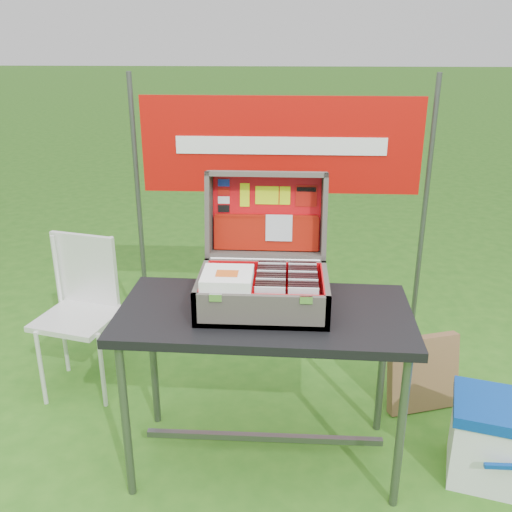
# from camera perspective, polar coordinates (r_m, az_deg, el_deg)

# --- Properties ---
(ground) EXTENTS (80.00, 80.00, 0.00)m
(ground) POSITION_cam_1_polar(r_m,az_deg,el_deg) (2.87, 1.63, -19.83)
(ground) COLOR #2B6518
(ground) RESTS_ON ground
(table) EXTENTS (1.27, 0.66, 0.78)m
(table) POSITION_cam_1_polar(r_m,az_deg,el_deg) (2.65, 0.82, -13.05)
(table) COLOR black
(table) RESTS_ON ground
(table_top) EXTENTS (1.27, 0.66, 0.04)m
(table_top) POSITION_cam_1_polar(r_m,az_deg,el_deg) (2.46, 0.87, -5.84)
(table_top) COLOR black
(table_top) RESTS_ON ground
(table_leg_fl) EXTENTS (0.04, 0.04, 0.74)m
(table_leg_fl) POSITION_cam_1_polar(r_m,az_deg,el_deg) (2.54, -12.89, -15.90)
(table_leg_fl) COLOR #59595B
(table_leg_fl) RESTS_ON ground
(table_leg_fr) EXTENTS (0.04, 0.04, 0.74)m
(table_leg_fr) POSITION_cam_1_polar(r_m,az_deg,el_deg) (2.50, 14.26, -16.74)
(table_leg_fr) COLOR #59595B
(table_leg_fr) RESTS_ON ground
(table_leg_bl) EXTENTS (0.04, 0.04, 0.74)m
(table_leg_bl) POSITION_cam_1_polar(r_m,az_deg,el_deg) (2.94, -10.23, -10.05)
(table_leg_bl) COLOR #59595B
(table_leg_bl) RESTS_ON ground
(table_leg_br) EXTENTS (0.04, 0.04, 0.74)m
(table_leg_br) POSITION_cam_1_polar(r_m,az_deg,el_deg) (2.91, 12.50, -10.65)
(table_leg_br) COLOR #59595B
(table_leg_br) RESTS_ON ground
(table_brace) EXTENTS (1.11, 0.03, 0.03)m
(table_brace) POSITION_cam_1_polar(r_m,az_deg,el_deg) (2.81, 0.79, -17.66)
(table_brace) COLOR #59595B
(table_brace) RESTS_ON ground
(suitcase) EXTENTS (0.55, 0.55, 0.52)m
(suitcase) POSITION_cam_1_polar(r_m,az_deg,el_deg) (2.42, 0.79, 0.95)
(suitcase) COLOR #5D554C
(suitcase) RESTS_ON table
(suitcase_base_bottom) EXTENTS (0.55, 0.39, 0.02)m
(suitcase_base_bottom) POSITION_cam_1_polar(r_m,az_deg,el_deg) (2.46, 0.69, -5.01)
(suitcase_base_bottom) COLOR #5D554C
(suitcase_base_bottom) RESTS_ON table_top
(suitcase_base_wall_front) EXTENTS (0.55, 0.02, 0.15)m
(suitcase_base_wall_front) POSITION_cam_1_polar(r_m,az_deg,el_deg) (2.26, 0.47, -5.64)
(suitcase_base_wall_front) COLOR #5D554C
(suitcase_base_wall_front) RESTS_ON table_top
(suitcase_base_wall_back) EXTENTS (0.55, 0.02, 0.15)m
(suitcase_base_wall_back) POSITION_cam_1_polar(r_m,az_deg,el_deg) (2.60, 0.89, -1.97)
(suitcase_base_wall_back) COLOR #5D554C
(suitcase_base_wall_back) RESTS_ON table_top
(suitcase_base_wall_left) EXTENTS (0.02, 0.39, 0.15)m
(suitcase_base_wall_left) POSITION_cam_1_polar(r_m,az_deg,el_deg) (2.46, -5.49, -3.51)
(suitcase_base_wall_left) COLOR #5D554C
(suitcase_base_wall_left) RESTS_ON table_top
(suitcase_base_wall_right) EXTENTS (0.02, 0.39, 0.15)m
(suitcase_base_wall_right) POSITION_cam_1_polar(r_m,az_deg,el_deg) (2.44, 6.95, -3.81)
(suitcase_base_wall_right) COLOR #5D554C
(suitcase_base_wall_right) RESTS_ON table_top
(suitcase_liner_floor) EXTENTS (0.51, 0.35, 0.01)m
(suitcase_liner_floor) POSITION_cam_1_polar(r_m,az_deg,el_deg) (2.45, 0.69, -4.72)
(suitcase_liner_floor) COLOR red
(suitcase_liner_floor) RESTS_ON suitcase_base_bottom
(suitcase_latch_left) EXTENTS (0.05, 0.01, 0.03)m
(suitcase_latch_left) POSITION_cam_1_polar(r_m,az_deg,el_deg) (2.24, -4.07, -4.17)
(suitcase_latch_left) COLOR silver
(suitcase_latch_left) RESTS_ON suitcase_base_wall_front
(suitcase_latch_right) EXTENTS (0.05, 0.01, 0.03)m
(suitcase_latch_right) POSITION_cam_1_polar(r_m,az_deg,el_deg) (2.23, 5.04, -4.40)
(suitcase_latch_right) COLOR silver
(suitcase_latch_right) RESTS_ON suitcase_base_wall_front
(suitcase_hinge) EXTENTS (0.50, 0.02, 0.02)m
(suitcase_hinge) POSITION_cam_1_polar(r_m,az_deg,el_deg) (2.58, 0.91, -0.37)
(suitcase_hinge) COLOR silver
(suitcase_hinge) RESTS_ON suitcase_base_wall_back
(suitcase_lid_back) EXTENTS (0.55, 0.09, 0.39)m
(suitcase_lid_back) POSITION_cam_1_polar(r_m,az_deg,el_deg) (2.69, 1.09, 4.31)
(suitcase_lid_back) COLOR #5D554C
(suitcase_lid_back) RESTS_ON suitcase_base_wall_back
(suitcase_lid_rim_far) EXTENTS (0.55, 0.15, 0.05)m
(suitcase_lid_rim_far) POSITION_cam_1_polar(r_m,az_deg,el_deg) (2.61, 1.09, 8.21)
(suitcase_lid_rim_far) COLOR #5D554C
(suitcase_lid_rim_far) RESTS_ON suitcase_lid_back
(suitcase_lid_rim_near) EXTENTS (0.55, 0.15, 0.05)m
(suitcase_lid_rim_near) POSITION_cam_1_polar(r_m,az_deg,el_deg) (2.65, 0.98, 0.17)
(suitcase_lid_rim_near) COLOR #5D554C
(suitcase_lid_rim_near) RESTS_ON suitcase_lid_back
(suitcase_lid_rim_left) EXTENTS (0.02, 0.21, 0.41)m
(suitcase_lid_rim_left) POSITION_cam_1_polar(r_m,az_deg,el_deg) (2.65, -4.71, 4.24)
(suitcase_lid_rim_left) COLOR #5D554C
(suitcase_lid_rim_left) RESTS_ON suitcase_lid_back
(suitcase_lid_rim_right) EXTENTS (0.02, 0.21, 0.41)m
(suitcase_lid_rim_right) POSITION_cam_1_polar(r_m,az_deg,el_deg) (2.63, 6.83, 4.03)
(suitcase_lid_rim_right) COLOR #5D554C
(suitcase_lid_rim_right) RESTS_ON suitcase_lid_back
(suitcase_lid_liner) EXTENTS (0.50, 0.07, 0.34)m
(suitcase_lid_liner) POSITION_cam_1_polar(r_m,az_deg,el_deg) (2.68, 1.08, 4.28)
(suitcase_lid_liner) COLOR red
(suitcase_lid_liner) RESTS_ON suitcase_lid_back
(suitcase_liner_wall_front) EXTENTS (0.51, 0.01, 0.13)m
(suitcase_liner_wall_front) POSITION_cam_1_polar(r_m,az_deg,el_deg) (2.27, 0.49, -5.24)
(suitcase_liner_wall_front) COLOR red
(suitcase_liner_wall_front) RESTS_ON suitcase_base_bottom
(suitcase_liner_wall_back) EXTENTS (0.51, 0.01, 0.13)m
(suitcase_liner_wall_back) POSITION_cam_1_polar(r_m,az_deg,el_deg) (2.58, 0.88, -1.87)
(suitcase_liner_wall_back) COLOR red
(suitcase_liner_wall_back) RESTS_ON suitcase_base_bottom
(suitcase_liner_wall_left) EXTENTS (0.01, 0.35, 0.13)m
(suitcase_liner_wall_left) POSITION_cam_1_polar(r_m,az_deg,el_deg) (2.45, -5.18, -3.29)
(suitcase_liner_wall_left) COLOR red
(suitcase_liner_wall_left) RESTS_ON suitcase_base_bottom
(suitcase_liner_wall_right) EXTENTS (0.01, 0.35, 0.13)m
(suitcase_liner_wall_right) POSITION_cam_1_polar(r_m,az_deg,el_deg) (2.43, 6.63, -3.57)
(suitcase_liner_wall_right) COLOR red
(suitcase_liner_wall_right) RESTS_ON suitcase_base_bottom
(suitcase_lid_pocket) EXTENTS (0.49, 0.06, 0.16)m
(suitcase_lid_pocket) POSITION_cam_1_polar(r_m,az_deg,el_deg) (2.67, 1.04, 2.28)
(suitcase_lid_pocket) COLOR #981407
(suitcase_lid_pocket) RESTS_ON suitcase_lid_liner
(suitcase_pocket_edge) EXTENTS (0.48, 0.02, 0.02)m
(suitcase_pocket_edge) POSITION_cam_1_polar(r_m,az_deg,el_deg) (2.65, 1.06, 3.94)
(suitcase_pocket_edge) COLOR #981407
(suitcase_pocket_edge) RESTS_ON suitcase_lid_pocket
(suitcase_pocket_cd) EXTENTS (0.12, 0.03, 0.12)m
(suitcase_pocket_cd) POSITION_cam_1_polar(r_m,az_deg,el_deg) (2.64, 2.31, 2.83)
(suitcase_pocket_cd) COLOR silver
(suitcase_pocket_cd) RESTS_ON suitcase_lid_pocket
(lid_sticker_cc_a) EXTENTS (0.05, 0.01, 0.03)m
(lid_sticker_cc_a) POSITION_cam_1_polar(r_m,az_deg,el_deg) (2.67, -3.24, 7.32)
(lid_sticker_cc_a) COLOR #1933B2
(lid_sticker_cc_a) RESTS_ON suitcase_lid_liner
(lid_sticker_cc_b) EXTENTS (0.05, 0.01, 0.03)m
(lid_sticker_cc_b) POSITION_cam_1_polar(r_m,az_deg,el_deg) (2.67, -3.24, 6.46)
(lid_sticker_cc_b) COLOR #AE110A
(lid_sticker_cc_b) RESTS_ON suitcase_lid_liner
(lid_sticker_cc_c) EXTENTS (0.05, 0.01, 0.03)m
(lid_sticker_cc_c) POSITION_cam_1_polar(r_m,az_deg,el_deg) (2.68, -3.24, 5.61)
(lid_sticker_cc_c) COLOR white
(lid_sticker_cc_c) RESTS_ON suitcase_lid_liner
(lid_sticker_cc_d) EXTENTS (0.05, 0.01, 0.03)m
(lid_sticker_cc_d) POSITION_cam_1_polar(r_m,az_deg,el_deg) (2.68, -3.24, 4.76)
(lid_sticker_cc_d) COLOR black
(lid_sticker_cc_d) RESTS_ON suitcase_lid_liner
(lid_card_neon_tall) EXTENTS (0.04, 0.02, 0.11)m
(lid_card_neon_tall) POSITION_cam_1_polar(r_m,az_deg,el_deg) (2.67, -1.13, 6.12)
(lid_card_neon_tall) COLOR #C8EC0D
(lid_card_neon_tall) RESTS_ON suitcase_lid_liner
(lid_card_neon_main) EXTENTS (0.11, 0.02, 0.08)m
(lid_card_neon_main) POSITION_cam_1_polar(r_m,az_deg,el_deg) (2.66, 1.10, 6.09)
(lid_card_neon_main) COLOR #C8EC0D
(lid_card_neon_main) RESTS_ON suitcase_lid_liner
(lid_card_neon_small) EXTENTS (0.05, 0.02, 0.08)m
(lid_card_neon_small) POSITION_cam_1_polar(r_m,az_deg,el_deg) (2.66, 2.91, 6.05)
(lid_card_neon_small) COLOR #C8EC0D
(lid_card_neon_small) RESTS_ON suitcase_lid_liner
(lid_sticker_band) EXTENTS (0.10, 0.02, 0.10)m
(lid_sticker_band) POSITION_cam_1_polar(r_m,az_deg,el_deg) (2.66, 5.04, 6.00)
(lid_sticker_band) COLOR #AE110A
(lid_sticker_band) RESTS_ON suitcase_lid_liner
(lid_sticker_band_bar) EXTENTS (0.09, 0.01, 0.02)m
(lid_sticker_band_bar) POSITION_cam_1_polar(r_m,az_deg,el_deg) (2.66, 5.06, 6.65)
(lid_sticker_band_bar) COLOR black
(lid_sticker_band_bar) RESTS_ON suitcase_lid_liner
(cd_left_0) EXTENTS (0.12, 0.01, 0.14)m
(cd_left_0) POSITION_cam_1_polar(r_m,az_deg,el_deg) (2.28, 1.39, -4.73)
(cd_left_0) COLOR silver
(cd_left_0) RESTS_ON suitcase_liner_floor
(cd_left_1) EXTENTS (0.12, 0.01, 0.14)m
(cd_left_1) POSITION_cam_1_polar(r_m,az_deg,el_deg) (2.30, 1.41, -4.50)
(cd_left_1) COLOR black
(cd_left_1) RESTS_ON suitcase_liner_floor
(cd_left_2) EXTENTS (0.12, 0.01, 0.14)m
(cd_left_2) POSITION_cam_1_polar(r_m,az_deg,el_deg) (2.32, 1.43, -4.27)
(cd_left_2) COLOR black
(cd_left_2) RESTS_ON suitcase_liner_floor
(cd_left_3) EXTENTS (0.12, 0.01, 0.14)m
(cd_left_3) POSITION_cam_1_polar(r_m,az_deg,el_deg) (2.34, 1.45, -4.04)
(cd_left_3) COLOR black
(cd_left_3) RESTS_ON suitcase_liner_floor
(cd_left_4) EXTENTS (0.12, 0.01, 0.14)m
(cd_left_4) POSITION_cam_1_polar(r_m,az_deg,el_deg) (2.36, 1.46, -3.82)
(cd_left_4) COLOR silver
(cd_left_4) RESTS_ON suitcase_liner_floor
(cd_left_5) EXTENTS (0.12, 0.01, 0.14)m
(cd_left_5) POSITION_cam_1_polar(r_m,az_deg,el_deg) (2.38, 1.48, -3.60)
(cd_left_5) COLOR black
(cd_left_5) RESTS_ON suitcase_liner_floor
(cd_left_6) EXTENTS (0.12, 0.01, 0.14)m
(cd_left_6) POSITION_cam_1_polar(r_m,az_deg,el_deg) (2.40, 1.50, -3.39)
(cd_left_6) COLOR black
(cd_left_6) RESTS_ON suitcase_liner_floor
(cd_left_7) EXTENTS (0.12, 0.01, 0.14)m
(cd_left_7) POSITION_cam_1_polar(r_m,az_deg,el_deg) (2.42, 1.52, -3.18)
(cd_left_7) COLOR black
(cd_left_7) RESTS_ON suitcase_liner_floor
(cd_left_8) EXTENTS (0.12, 0.01, 0.14)m
(cd_left_8) POSITION_cam_1_polar(r_m,az_deg,el_deg) (2.44, 1.53, -2.97)
(cd_left_8) COLOR silver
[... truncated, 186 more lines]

